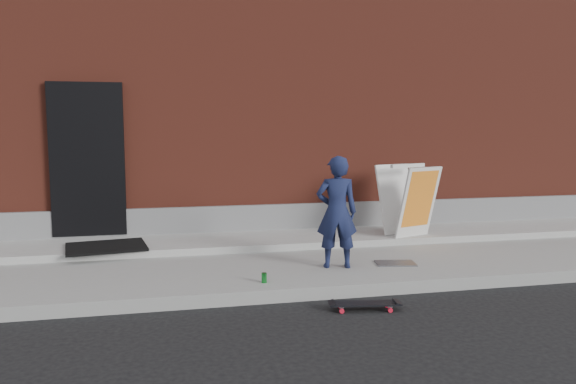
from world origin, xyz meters
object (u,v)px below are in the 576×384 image
object	(u,v)px
skateboard	(365,304)
child	(337,212)
pizza_sign	(408,200)
soda_can	(264,278)

from	to	relation	value
skateboard	child	bearing A→B (deg)	86.47
child	skateboard	world-z (taller)	child
child	pizza_sign	size ratio (longest dim) A/B	1.28
skateboard	soda_can	distance (m)	1.18
skateboard	pizza_sign	size ratio (longest dim) A/B	0.69
skateboard	soda_can	size ratio (longest dim) A/B	6.75
soda_can	child	bearing A→B (deg)	26.11
child	pizza_sign	distance (m)	1.96
child	soda_can	size ratio (longest dim) A/B	12.61
child	soda_can	distance (m)	1.28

